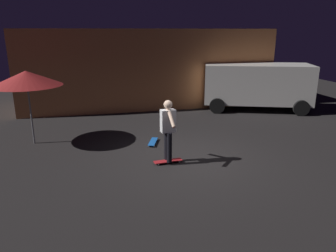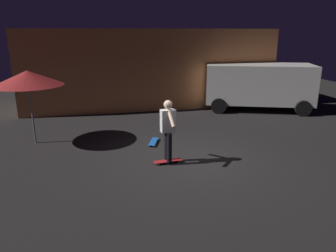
% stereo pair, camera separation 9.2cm
% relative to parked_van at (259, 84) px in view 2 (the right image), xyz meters
% --- Properties ---
extents(ground_plane, '(28.00, 28.00, 0.00)m').
position_rel_parked_van_xyz_m(ground_plane, '(-4.73, -4.97, -1.16)').
color(ground_plane, black).
extents(low_building, '(11.45, 3.89, 3.53)m').
position_rel_parked_van_xyz_m(low_building, '(-4.55, 2.64, 0.60)').
color(low_building, '#C67A47').
rests_on(low_building, ground_plane).
extents(parked_van, '(4.97, 3.51, 2.03)m').
position_rel_parked_van_xyz_m(parked_van, '(0.00, 0.00, 0.00)').
color(parked_van, silver).
rests_on(parked_van, ground_plane).
extents(patio_umbrella, '(2.10, 2.10, 2.30)m').
position_rel_parked_van_xyz_m(patio_umbrella, '(-9.11, -2.55, 0.91)').
color(patio_umbrella, slate).
rests_on(patio_umbrella, ground_plane).
extents(skateboard_ridden, '(0.79, 0.27, 0.07)m').
position_rel_parked_van_xyz_m(skateboard_ridden, '(-5.34, -5.10, -1.11)').
color(skateboard_ridden, '#AD1E23').
rests_on(skateboard_ridden, ground_plane).
extents(skateboard_spare, '(0.46, 0.80, 0.07)m').
position_rel_parked_van_xyz_m(skateboard_spare, '(-5.43, -3.46, -1.11)').
color(skateboard_spare, '#1959B2').
rests_on(skateboard_spare, ground_plane).
extents(skater, '(0.40, 0.99, 1.67)m').
position_rel_parked_van_xyz_m(skater, '(-5.34, -5.10, -0.12)').
color(skater, black).
rests_on(skater, skateboard_ridden).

